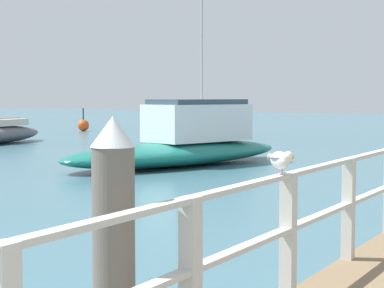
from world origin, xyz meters
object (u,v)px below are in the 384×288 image
Objects in this scene: boat_1 at (197,130)px; channel_buoy at (83,125)px; seagull_foreground at (280,159)px; dock_piling_near at (114,268)px; boat_3 at (184,143)px.

boat_1 reaches higher than channel_buoy.
seagull_foreground is at bearing -45.95° from channel_buoy.
boat_1 is at bearing -104.27° from seagull_foreground.
dock_piling_near is 1.44× the size of channel_buoy.
boat_3 is (-8.37, 13.90, -0.34)m from dock_piling_near.
dock_piling_near is 36.49m from channel_buoy.
boat_1 reaches higher than boat_3.
boat_3 is at bearing -61.41° from boat_1.
seagull_foreground is at bearing -38.23° from boat_3.
boat_3 is (5.82, -10.27, 0.21)m from boat_1.
dock_piling_near is 0.24× the size of boat_1.
seagull_foreground is 0.04× the size of boat_3.
seagull_foreground is (0.39, 1.76, 0.60)m from dock_piling_near.
dock_piling_near is at bearing -60.53° from boat_1.
dock_piling_near is 1.89m from seagull_foreground.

